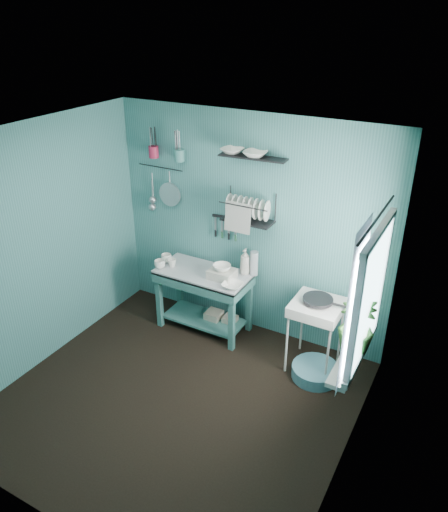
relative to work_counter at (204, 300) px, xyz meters
The scene contains 36 objects.
floor 1.29m from the work_counter, 71.47° to the right, with size 3.20×3.20×0.00m, color black.
ceiling 2.46m from the work_counter, 71.47° to the right, with size 3.20×3.20×0.00m, color silver.
wall_back 1.01m from the work_counter, 39.87° to the left, with size 3.20×3.20×0.00m, color #397474.
wall_front 2.84m from the work_counter, 81.64° to the right, with size 3.20×3.20×0.00m, color #397474.
wall_left 1.90m from the work_counter, 135.85° to the right, with size 3.00×3.00×0.00m, color #397474.
wall_right 2.47m from the work_counter, 30.46° to the right, with size 3.00×3.00×0.00m, color #397474.
work_counter is the anchor object (origin of this frame).
mug_left 0.66m from the work_counter, 161.57° to the right, with size 0.12×0.12×0.10m, color white.
mug_mid 0.57m from the work_counter, behind, with size 0.10×0.10×0.09m, color white.
mug_right 0.65m from the work_counter, behind, with size 0.12×0.12×0.10m, color white.
wash_tub 0.49m from the work_counter, ahead, with size 0.28×0.22×0.10m, color beige.
tub_bowl 0.56m from the work_counter, ahead, with size 0.20×0.20×0.06m, color white.
soap_bottle 0.70m from the work_counter, 25.46° to the left, with size 0.12×0.12×0.30m, color beige.
water_bottle 0.76m from the work_counter, 22.93° to the left, with size 0.09×0.09×0.28m, color #A0ABB2.
counter_bowl 0.62m from the work_counter, 18.43° to the right, with size 0.22×0.22×0.05m, color white.
hotplate_stand 1.36m from the work_counter, ahead, with size 0.49×0.49×0.78m, color silver.
frying_pan 1.43m from the work_counter, ahead, with size 0.30×0.30×0.04m, color black.
knife_strip 1.01m from the work_counter, 67.43° to the left, with size 0.32×0.02×0.03m, color black.
dish_rack 1.26m from the work_counter, 24.24° to the left, with size 0.55×0.24×0.32m, color black.
upper_shelf 1.77m from the work_counter, 25.89° to the left, with size 0.70×0.18×0.01m, color black.
shelf_bowl_left 1.68m from the work_counter, 44.19° to the left, with size 0.22×0.22×0.05m, color white.
shelf_bowl_right 1.79m from the work_counter, 24.80° to the left, with size 0.24×0.24×0.06m, color white.
utensil_cup_magenta 1.78m from the work_counter, 162.19° to the left, with size 0.11×0.11×0.13m, color #AE2043.
utensil_cup_teal 1.66m from the work_counter, 149.83° to the left, with size 0.11×0.11×0.13m, color teal.
colander 1.28m from the work_counter, 155.20° to the left, with size 0.28×0.28×0.03m, color #B0B3B9.
ladle_outer 1.47m from the work_counter, 161.22° to the left, with size 0.01×0.01×0.30m, color #B0B3B9.
ladle_inner 1.40m from the work_counter, 161.45° to the left, with size 0.01×0.01×0.30m, color #B0B3B9.
hook_rail 1.60m from the work_counter, 157.76° to the left, with size 0.01×0.01×0.60m, color black.
window_glass 2.34m from the work_counter, 20.05° to the right, with size 1.10×1.10×0.00m, color white.
windowsill 2.07m from the work_counter, 20.88° to the right, with size 0.16×0.95×0.04m, color silver.
curtain 2.42m from the work_counter, 28.12° to the right, with size 1.35×1.35×0.00m, color white.
curtain_rod 2.66m from the work_counter, 20.48° to the right, with size 0.02×0.02×1.05m, color black.
potted_plant 2.14m from the work_counter, 20.64° to the right, with size 0.29×0.29×0.52m, color #2C5C25.
storage_tin_large 0.29m from the work_counter, 26.57° to the left, with size 0.18×0.18×0.22m, color tan.
storage_tin_small 0.41m from the work_counter, 14.93° to the left, with size 0.15×0.15×0.20m, color tan.
floor_basin 1.50m from the work_counter, ahead, with size 0.48×0.48×0.13m, color teal.
Camera 1 is at (2.18, -3.01, 3.43)m, focal length 35.00 mm.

